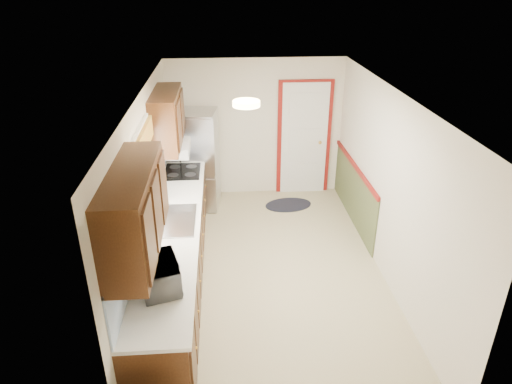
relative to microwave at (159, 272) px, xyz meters
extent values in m
cube|color=tan|center=(1.20, 1.49, -1.11)|extent=(3.20, 5.20, 0.12)
cube|color=white|center=(1.20, 1.49, 1.29)|extent=(3.20, 5.20, 0.12)
cube|color=silver|center=(1.20, 3.99, 0.09)|extent=(3.20, 0.10, 2.40)
cube|color=silver|center=(1.20, -1.01, 0.09)|extent=(3.20, 0.10, 2.40)
cube|color=silver|center=(-0.30, 1.49, 0.09)|extent=(0.10, 5.20, 2.40)
cube|color=silver|center=(2.70, 1.49, 0.09)|extent=(0.10, 5.20, 2.40)
cube|color=#3C1F0D|center=(0.00, 1.19, -0.66)|extent=(0.60, 4.00, 0.90)
cube|color=white|center=(0.01, 1.19, -0.19)|extent=(0.63, 4.00, 0.04)
cube|color=#5E99E5|center=(-0.29, 1.19, 0.10)|extent=(0.02, 4.00, 0.55)
cube|color=#3C1F0D|center=(-0.12, -0.11, 0.71)|extent=(0.35, 1.40, 0.75)
cube|color=#3C1F0D|center=(-0.12, 2.59, 0.71)|extent=(0.35, 1.20, 0.75)
cube|color=white|center=(-0.29, 1.29, 0.51)|extent=(0.02, 1.00, 0.90)
cube|color=#C65A25|center=(-0.24, 1.29, 0.86)|extent=(0.05, 1.12, 0.24)
cube|color=#B7B7BC|center=(0.01, 1.29, -0.17)|extent=(0.52, 0.82, 0.02)
cube|color=white|center=(-0.07, 2.64, 0.26)|extent=(0.45, 0.60, 0.15)
cube|color=maroon|center=(2.05, 3.96, -0.11)|extent=(0.94, 0.05, 2.08)
cube|color=white|center=(2.05, 3.94, -0.11)|extent=(0.80, 0.04, 2.00)
cube|color=#4B5630|center=(2.69, 2.84, -0.66)|extent=(0.02, 2.30, 0.90)
cube|color=maroon|center=(2.67, 2.84, -0.19)|extent=(0.04, 2.30, 0.06)
cylinder|color=#FFD88C|center=(0.90, 1.29, 1.25)|extent=(0.30, 0.30, 0.06)
imported|color=white|center=(0.00, 0.00, 0.00)|extent=(0.42, 0.57, 0.35)
cube|color=#B7B7BC|center=(0.18, 3.54, -0.28)|extent=(0.77, 0.73, 1.66)
cylinder|color=black|center=(-0.05, 3.18, -0.37)|extent=(0.02, 0.02, 1.16)
ellipsoid|color=black|center=(1.73, 3.39, -1.11)|extent=(0.88, 0.64, 0.01)
cube|color=black|center=(0.01, 2.78, -0.16)|extent=(0.52, 0.63, 0.02)
camera|label=1|loc=(0.64, -3.57, 2.53)|focal=32.00mm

